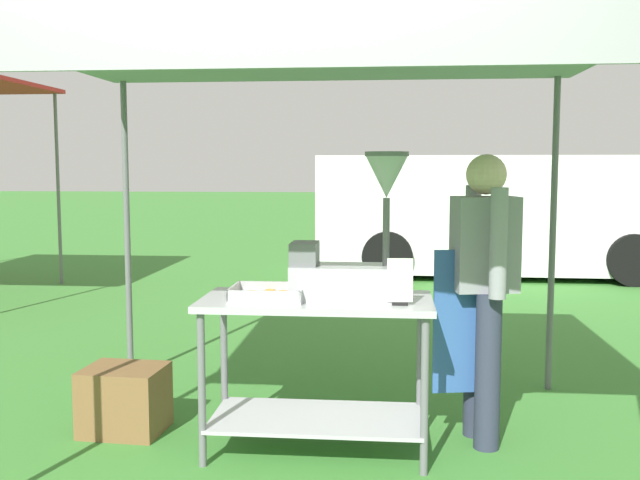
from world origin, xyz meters
The scene contains 9 objects.
ground_plane centered at (0.00, 6.00, 0.00)m, with size 70.00×70.00×0.00m, color #3D7F33.
stall_canopy centered at (0.13, 1.33, 2.12)m, with size 3.19×2.41×2.19m.
donut_cart centered at (0.13, 1.24, 0.60)m, with size 1.23×0.61×0.84m.
donut_tray centered at (-0.12, 1.18, 0.87)m, with size 0.38×0.31×0.07m.
donut_fryer centered at (0.32, 1.23, 1.10)m, with size 0.61×0.28×0.78m.
menu_sign centered at (0.57, 1.09, 0.95)m, with size 0.13×0.05×0.24m.
vendor centered at (1.03, 1.46, 0.90)m, with size 0.46×0.54×1.61m.
supply_crate centered at (-1.01, 1.42, 0.19)m, with size 0.48×0.40×0.38m.
van_white centered at (2.08, 8.06, 0.88)m, with size 5.13×2.15×1.69m.
Camera 1 is at (0.51, -2.57, 1.54)m, focal length 40.87 mm.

